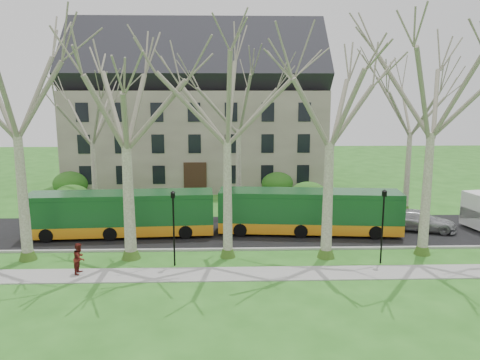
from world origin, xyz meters
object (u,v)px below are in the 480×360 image
Objects in this scene: bus_lead at (122,213)px; pedestrian_b at (79,258)px; bus_follow at (309,211)px; sedan at (420,220)px.

pedestrian_b is (-0.84, -6.91, -0.71)m from bus_lead.
bus_follow is at bearing -2.50° from bus_lead.
bus_follow reaches higher than bus_lead.
bus_follow is at bearing -58.95° from pedestrian_b.
bus_lead is 13.02m from bus_follow.
sedan is at bearing -1.62° from bus_lead.
bus_follow is 8.19m from sedan.
sedan is 23.23m from pedestrian_b.
sedan is at bearing -67.15° from pedestrian_b.
bus_lead is at bearing 110.49° from sedan.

